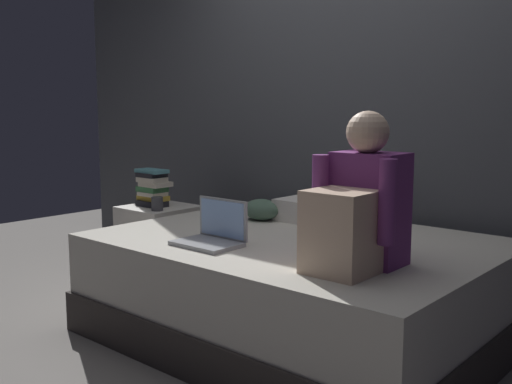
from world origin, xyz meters
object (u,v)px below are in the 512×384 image
at_px(nightstand, 160,245).
at_px(person_sitting, 358,209).
at_px(pillow, 328,211).
at_px(book_stack, 153,188).
at_px(mug, 157,204).
at_px(clothes_pile, 261,210).
at_px(bed, 297,288).
at_px(laptop, 213,233).

bearing_deg(nightstand, person_sitting, -13.73).
distance_m(nightstand, pillow, 1.26).
bearing_deg(book_stack, mug, -30.98).
distance_m(pillow, mug, 1.13).
xyz_separation_m(mug, clothes_pile, (0.71, 0.22, 0.01)).
xyz_separation_m(bed, nightstand, (-1.30, 0.16, 0.00)).
relative_size(pillow, book_stack, 2.21).
height_order(bed, nightstand, nightstand).
distance_m(pillow, clothes_pile, 0.40).
relative_size(pillow, mug, 6.22).
xyz_separation_m(bed, mug, (-1.17, 0.04, 0.32)).
bearing_deg(laptop, bed, 61.00).
distance_m(laptop, pillow, 0.85).
bearing_deg(pillow, laptop, -96.83).
xyz_separation_m(bed, book_stack, (-1.33, 0.14, 0.40)).
xyz_separation_m(laptop, book_stack, (-1.12, 0.53, 0.08)).
distance_m(bed, person_sitting, 0.80).
xyz_separation_m(laptop, clothes_pile, (-0.24, 0.65, 0.00)).
height_order(nightstand, book_stack, book_stack).
bearing_deg(laptop, person_sitting, 7.79).
height_order(book_stack, clothes_pile, book_stack).
bearing_deg(person_sitting, mug, 169.09).
bearing_deg(laptop, pillow, 83.17).
relative_size(laptop, pillow, 0.57).
distance_m(person_sitting, laptop, 0.79).
xyz_separation_m(laptop, pillow, (0.10, 0.84, 0.01)).
relative_size(pillow, clothes_pile, 2.45).
height_order(laptop, pillow, laptop).
relative_size(mug, clothes_pile, 0.39).
height_order(person_sitting, laptop, person_sitting).
xyz_separation_m(bed, person_sitting, (0.54, -0.29, 0.52)).
bearing_deg(book_stack, laptop, -25.43).
bearing_deg(mug, pillow, 21.37).
bearing_deg(clothes_pile, pillow, 29.65).
distance_m(bed, laptop, 0.56).
xyz_separation_m(pillow, book_stack, (-1.22, -0.31, 0.07)).
bearing_deg(mug, laptop, -24.42).
bearing_deg(book_stack, person_sitting, -12.87).
distance_m(bed, book_stack, 1.40).
relative_size(bed, pillow, 3.57).
height_order(mug, clothes_pile, clothes_pile).
height_order(person_sitting, book_stack, person_sitting).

